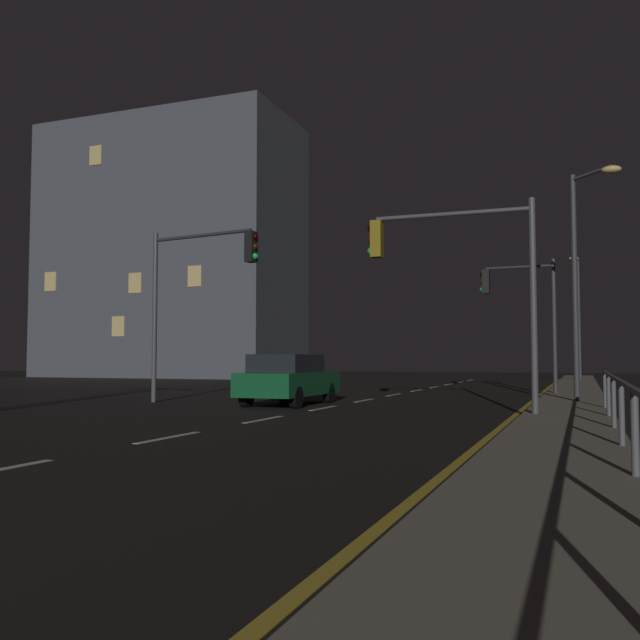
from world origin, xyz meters
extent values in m
plane|color=black|center=(0.00, 17.50, 0.00)|extent=(112.00, 112.00, 0.00)
cube|color=gray|center=(6.72, 17.50, 0.07)|extent=(2.06, 77.00, 0.14)
cube|color=silver|center=(0.00, 9.00, 0.01)|extent=(0.14, 2.00, 0.01)
cube|color=silver|center=(0.00, 13.00, 0.01)|extent=(0.14, 2.00, 0.01)
cube|color=silver|center=(0.00, 17.00, 0.01)|extent=(0.14, 2.00, 0.01)
cube|color=silver|center=(0.00, 21.00, 0.01)|extent=(0.14, 2.00, 0.01)
cube|color=silver|center=(0.00, 25.00, 0.01)|extent=(0.14, 2.00, 0.01)
cube|color=silver|center=(0.00, 29.00, 0.01)|extent=(0.14, 2.00, 0.01)
cube|color=silver|center=(0.00, 33.00, 0.01)|extent=(0.14, 2.00, 0.01)
cube|color=silver|center=(0.00, 37.00, 0.01)|extent=(0.14, 2.00, 0.01)
cube|color=silver|center=(0.00, 41.00, 0.01)|extent=(0.14, 2.00, 0.01)
cube|color=silver|center=(0.00, 45.00, 0.01)|extent=(0.14, 2.00, 0.01)
cube|color=gold|center=(5.44, 22.50, 0.01)|extent=(0.14, 53.00, 0.01)
cube|color=#14592D|center=(-1.52, 18.03, 0.67)|extent=(1.86, 4.42, 0.70)
cube|color=#1E2328|center=(-1.52, 17.78, 1.29)|extent=(1.62, 2.48, 0.55)
cylinder|color=black|center=(-2.33, 19.43, 0.32)|extent=(0.23, 0.64, 0.64)
cylinder|color=black|center=(-0.73, 19.44, 0.32)|extent=(0.23, 0.64, 0.64)
cylinder|color=black|center=(-2.31, 16.61, 0.32)|extent=(0.23, 0.64, 0.64)
cylinder|color=black|center=(-0.71, 16.63, 0.32)|extent=(0.23, 0.64, 0.64)
cylinder|color=#38383D|center=(6.07, 26.02, 2.71)|extent=(0.16, 0.16, 5.14)
cylinder|color=#2D3033|center=(4.79, 26.06, 5.03)|extent=(2.56, 0.19, 0.11)
cube|color=black|center=(3.51, 26.10, 4.51)|extent=(0.29, 0.35, 0.95)
sphere|color=black|center=(3.36, 26.11, 4.81)|extent=(0.20, 0.20, 0.20)
sphere|color=black|center=(3.36, 26.11, 4.51)|extent=(0.20, 0.20, 0.20)
sphere|color=#19D84C|center=(3.36, 26.11, 4.21)|extent=(0.20, 0.20, 0.20)
cylinder|color=#4C4C51|center=(-6.27, 17.65, 2.83)|extent=(0.16, 0.16, 5.65)
cylinder|color=#2D3033|center=(-4.34, 17.37, 5.40)|extent=(3.87, 0.67, 0.11)
cube|color=black|center=(-2.42, 17.09, 4.88)|extent=(0.33, 0.38, 0.95)
sphere|color=black|center=(-2.26, 17.06, 5.18)|extent=(0.20, 0.20, 0.20)
sphere|color=black|center=(-2.26, 17.06, 4.88)|extent=(0.20, 0.20, 0.20)
sphere|color=#19D84C|center=(-2.26, 17.06, 4.58)|extent=(0.20, 0.20, 0.20)
cylinder|color=#4C4C51|center=(6.00, 15.29, 2.72)|extent=(0.16, 0.16, 5.16)
cylinder|color=#4C4C51|center=(4.07, 15.25, 5.05)|extent=(3.85, 0.19, 0.11)
cube|color=olive|center=(2.15, 15.21, 4.53)|extent=(0.29, 0.35, 0.95)
sphere|color=black|center=(2.00, 15.21, 4.83)|extent=(0.20, 0.20, 0.20)
sphere|color=black|center=(2.00, 15.21, 4.53)|extent=(0.20, 0.20, 0.20)
sphere|color=#19D84C|center=(2.00, 15.21, 4.23)|extent=(0.20, 0.20, 0.20)
cylinder|color=#38383D|center=(6.87, 44.20, 3.96)|extent=(0.18, 0.18, 7.65)
cylinder|color=#4C4C51|center=(6.76, 43.37, 7.64)|extent=(0.33, 1.67, 0.10)
ellipsoid|color=#F9D172|center=(6.65, 42.54, 7.54)|extent=(0.56, 0.36, 0.24)
cylinder|color=#38383D|center=(6.88, 20.84, 3.66)|extent=(0.18, 0.18, 7.03)
cylinder|color=#4C4C51|center=(7.41, 20.22, 7.02)|extent=(1.15, 1.29, 0.10)
ellipsoid|color=#F9D172|center=(7.95, 19.61, 6.92)|extent=(0.56, 0.36, 0.24)
cylinder|color=#59595E|center=(7.60, 6.62, 0.61)|extent=(0.09, 0.09, 0.95)
cylinder|color=#59595E|center=(7.60, 9.49, 0.61)|extent=(0.09, 0.09, 0.95)
cylinder|color=#59595E|center=(7.60, 12.37, 0.61)|extent=(0.09, 0.09, 0.95)
cylinder|color=#59595E|center=(7.60, 15.24, 0.61)|extent=(0.09, 0.09, 0.95)
cylinder|color=#59595E|center=(7.60, 18.11, 0.61)|extent=(0.09, 0.09, 0.95)
cube|color=slate|center=(7.60, 8.06, 1.09)|extent=(0.06, 20.11, 0.06)
cube|color=#4C515B|center=(-23.94, 45.61, 10.13)|extent=(20.06, 9.70, 20.26)
cube|color=#EACC7A|center=(-18.78, 40.73, 7.34)|extent=(1.10, 0.06, 1.50)
cube|color=#EACC7A|center=(-27.66, 40.73, 17.07)|extent=(1.10, 0.06, 1.50)
cube|color=#EACC7A|center=(-31.76, 40.73, 7.47)|extent=(1.10, 0.06, 1.50)
cube|color=#EACC7A|center=(-25.30, 40.73, 3.86)|extent=(1.10, 0.06, 1.50)
cube|color=#EACC7A|center=(-23.86, 40.73, 7.05)|extent=(1.10, 0.06, 1.50)
camera|label=1|loc=(7.08, -1.82, 1.44)|focal=38.72mm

